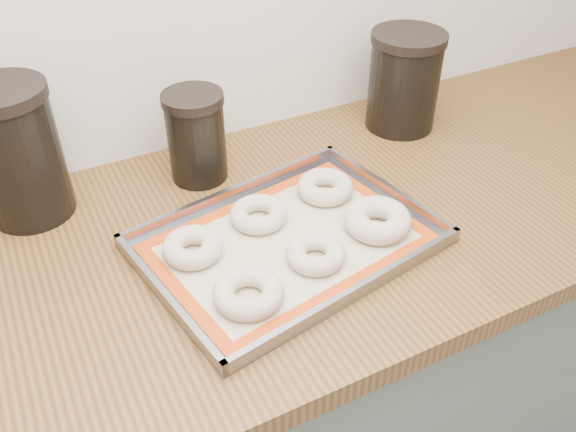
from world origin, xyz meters
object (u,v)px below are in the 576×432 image
baking_tray (288,241)px  bagel_back_left (193,247)px  bagel_front_right (378,220)px  bagel_back_right (325,187)px  bagel_front_left (248,293)px  bagel_back_mid (258,214)px  canister_left (17,153)px  canister_mid (196,136)px  bagel_front_mid (316,254)px  canister_right (404,81)px

baking_tray → bagel_back_left: bearing=164.4°
baking_tray → bagel_back_left: size_ratio=5.27×
bagel_front_right → bagel_back_right: bearing=102.6°
bagel_front_left → bagel_back_mid: (0.09, 0.16, -0.00)m
bagel_front_right → canister_left: canister_left is taller
bagel_front_left → canister_mid: (0.06, 0.35, 0.07)m
bagel_back_left → bagel_back_mid: size_ratio=0.99×
baking_tray → bagel_front_mid: (0.02, -0.06, 0.01)m
bagel_front_mid → bagel_back_right: size_ratio=0.92×
baking_tray → bagel_front_right: (0.15, -0.04, 0.02)m
bagel_front_right → canister_left: 0.61m
bagel_front_mid → bagel_front_left: bearing=-166.7°
baking_tray → bagel_back_mid: 0.08m
bagel_front_mid → canister_mid: size_ratio=0.55×
bagel_back_left → bagel_back_right: (0.27, 0.05, 0.00)m
bagel_back_left → canister_mid: canister_mid is taller
baking_tray → bagel_back_left: (-0.15, 0.04, 0.01)m
bagel_back_mid → bagel_back_right: 0.14m
canister_left → bagel_front_mid: bearing=-42.9°
bagel_back_left → canister_mid: (0.09, 0.22, 0.07)m
bagel_front_left → bagel_front_right: bearing=11.7°
canister_left → canister_mid: 0.30m
baking_tray → canister_right: 0.48m
baking_tray → bagel_front_right: bearing=-13.9°
bagel_front_right → canister_mid: canister_mid is taller
canister_left → canister_right: 0.75m
bagel_back_mid → canister_left: (-0.34, 0.21, 0.10)m
bagel_back_right → canister_mid: bearing=136.6°
baking_tray → bagel_back_left: 0.16m
bagel_front_left → canister_mid: bearing=81.0°
bagel_front_right → canister_right: bearing=49.0°
bagel_front_right → bagel_back_mid: size_ratio=1.16×
bagel_back_mid → bagel_front_left: bearing=-119.5°
bagel_front_mid → canister_right: size_ratio=0.46×
bagel_back_mid → canister_mid: canister_mid is taller
bagel_front_left → canister_right: canister_right is taller
bagel_back_left → canister_left: 0.34m
baking_tray → canister_left: canister_left is taller
canister_mid → canister_right: canister_right is taller
baking_tray → bagel_front_left: 0.15m
baking_tray → bagel_back_right: 0.15m
bagel_front_mid → bagel_back_left: 0.20m
bagel_front_left → bagel_back_mid: bagel_front_left is taller
canister_right → bagel_back_right: bearing=-150.3°
bagel_front_mid → bagel_front_right: 0.13m
baking_tray → bagel_front_mid: 0.06m
bagel_back_right → canister_left: size_ratio=0.42×
canister_mid → canister_right: 0.45m
bagel_back_right → bagel_front_right: bearing=-77.4°
bagel_back_left → bagel_back_right: bearing=10.0°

